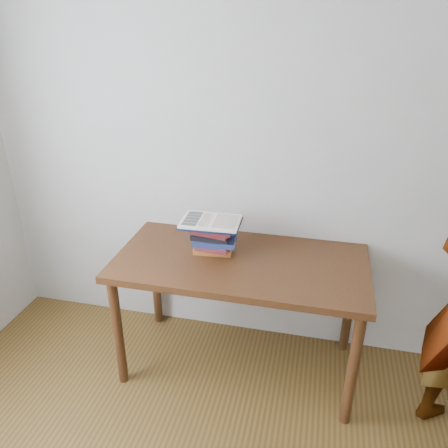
# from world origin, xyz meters

# --- Properties ---
(room_shell) EXTENTS (3.54, 3.54, 2.62)m
(room_shell) POSITION_xyz_m (-0.08, 0.01, 1.63)
(room_shell) COLOR #B1AEA7
(room_shell) RESTS_ON ground
(desk) EXTENTS (1.48, 0.74, 0.79)m
(desk) POSITION_xyz_m (0.01, 1.38, 0.70)
(desk) COLOR #442911
(desk) RESTS_ON ground
(book_stack) EXTENTS (0.27, 0.19, 0.19)m
(book_stack) POSITION_xyz_m (-0.16, 1.44, 0.89)
(book_stack) COLOR #A56E25
(book_stack) RESTS_ON desk
(open_book) EXTENTS (0.36, 0.25, 0.03)m
(open_book) POSITION_xyz_m (-0.18, 1.43, 0.99)
(open_book) COLOR black
(open_book) RESTS_ON book_stack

